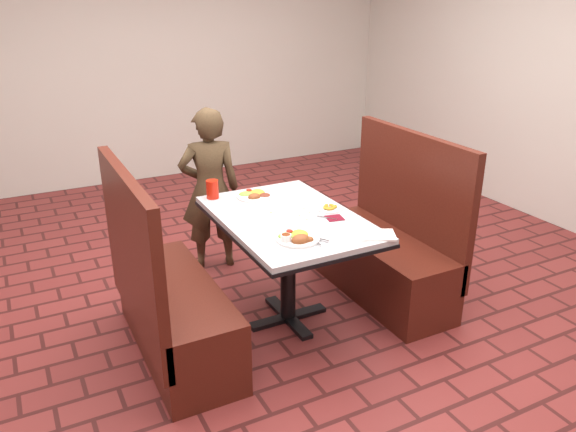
% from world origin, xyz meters
% --- Properties ---
extents(room, '(7.00, 7.04, 2.82)m').
position_xyz_m(room, '(0.00, 0.00, 1.91)').
color(room, maroon).
rests_on(room, ground).
extents(dining_table, '(0.81, 1.21, 0.75)m').
position_xyz_m(dining_table, '(0.00, 0.00, 0.65)').
color(dining_table, silver).
rests_on(dining_table, ground).
extents(booth_bench_left, '(0.47, 1.20, 1.17)m').
position_xyz_m(booth_bench_left, '(-0.80, 0.00, 0.33)').
color(booth_bench_left, '#501C12').
rests_on(booth_bench_left, ground).
extents(booth_bench_right, '(0.47, 1.20, 1.17)m').
position_xyz_m(booth_bench_right, '(0.80, 0.00, 0.33)').
color(booth_bench_right, '#501C12').
rests_on(booth_bench_right, ground).
extents(diner_person, '(0.52, 0.40, 1.27)m').
position_xyz_m(diner_person, '(-0.16, 1.01, 0.64)').
color(diner_person, brown).
rests_on(diner_person, ground).
extents(near_dinner_plate, '(0.25, 0.25, 0.08)m').
position_xyz_m(near_dinner_plate, '(-0.12, -0.35, 0.78)').
color(near_dinner_plate, white).
rests_on(near_dinner_plate, dining_table).
extents(far_dinner_plate, '(0.26, 0.26, 0.07)m').
position_xyz_m(far_dinner_plate, '(-0.04, 0.41, 0.77)').
color(far_dinner_plate, white).
rests_on(far_dinner_plate, dining_table).
extents(plantain_plate, '(0.17, 0.17, 0.03)m').
position_xyz_m(plantain_plate, '(0.29, -0.02, 0.76)').
color(plantain_plate, white).
rests_on(plantain_plate, dining_table).
extents(maroon_napkin, '(0.12, 0.12, 0.00)m').
position_xyz_m(maroon_napkin, '(0.24, -0.16, 0.75)').
color(maroon_napkin, '#5D0E1A').
rests_on(maroon_napkin, dining_table).
extents(spoon_utensil, '(0.09, 0.11, 0.00)m').
position_xyz_m(spoon_utensil, '(0.19, -0.15, 0.76)').
color(spoon_utensil, silver).
rests_on(spoon_utensil, dining_table).
extents(red_tumbler, '(0.08, 0.08, 0.12)m').
position_xyz_m(red_tumbler, '(-0.30, 0.53, 0.81)').
color(red_tumbler, red).
rests_on(red_tumbler, dining_table).
extents(paper_napkin, '(0.25, 0.23, 0.01)m').
position_xyz_m(paper_napkin, '(0.31, -0.51, 0.76)').
color(paper_napkin, white).
rests_on(paper_napkin, dining_table).
extents(knife_utensil, '(0.09, 0.16, 0.00)m').
position_xyz_m(knife_utensil, '(-0.02, -0.38, 0.76)').
color(knife_utensil, silver).
rests_on(knife_utensil, dining_table).
extents(fork_utensil, '(0.01, 0.15, 0.00)m').
position_xyz_m(fork_utensil, '(-0.05, -0.42, 0.76)').
color(fork_utensil, silver).
rests_on(fork_utensil, dining_table).
extents(lettuce_shreds, '(0.28, 0.32, 0.00)m').
position_xyz_m(lettuce_shreds, '(0.04, 0.06, 0.75)').
color(lettuce_shreds, '#81BF4C').
rests_on(lettuce_shreds, dining_table).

